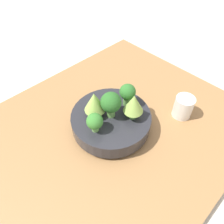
% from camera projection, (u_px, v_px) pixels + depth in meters
% --- Properties ---
extents(ground_plane, '(6.00, 6.00, 0.00)m').
position_uv_depth(ground_plane, '(104.00, 138.00, 0.79)').
color(ground_plane, beige).
extents(table, '(1.03, 0.79, 0.03)m').
position_uv_depth(table, '(104.00, 135.00, 0.78)').
color(table, '#9E7042').
rests_on(table, ground_plane).
extents(bowl, '(0.27, 0.27, 0.07)m').
position_uv_depth(bowl, '(112.00, 121.00, 0.75)').
color(bowl, '#28282D').
rests_on(bowl, table).
extents(romanesco_piece_near, '(0.07, 0.07, 0.09)m').
position_uv_depth(romanesco_piece_near, '(95.00, 102.00, 0.70)').
color(romanesco_piece_near, '#609347').
rests_on(romanesco_piece_near, bowl).
extents(broccoli_floret_right, '(0.05, 0.05, 0.07)m').
position_uv_depth(broccoli_floret_right, '(95.00, 122.00, 0.66)').
color(broccoli_floret_right, '#7AB256').
rests_on(broccoli_floret_right, bowl).
extents(broccoli_floret_center, '(0.07, 0.07, 0.10)m').
position_uv_depth(broccoli_floret_center, '(112.00, 104.00, 0.69)').
color(broccoli_floret_center, '#6BA34C').
rests_on(broccoli_floret_center, bowl).
extents(broccoli_floret_left, '(0.06, 0.06, 0.08)m').
position_uv_depth(broccoli_floret_left, '(128.00, 93.00, 0.73)').
color(broccoli_floret_left, '#609347').
rests_on(broccoli_floret_left, bowl).
extents(romanesco_piece_far, '(0.06, 0.06, 0.10)m').
position_uv_depth(romanesco_piece_far, '(134.00, 104.00, 0.69)').
color(romanesco_piece_far, '#609347').
rests_on(romanesco_piece_far, bowl).
extents(cup, '(0.07, 0.07, 0.08)m').
position_uv_depth(cup, '(183.00, 107.00, 0.80)').
color(cup, silver).
rests_on(cup, table).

